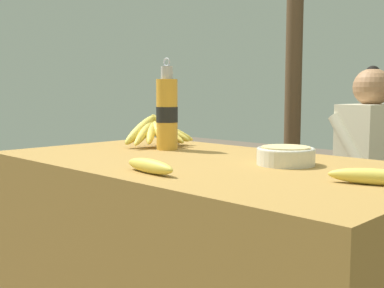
# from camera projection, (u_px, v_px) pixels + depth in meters

# --- Properties ---
(market_counter) EXTENTS (1.40, 0.79, 0.72)m
(market_counter) POSITION_uv_depth(u_px,v_px,m) (203.00, 269.00, 1.57)
(market_counter) COLOR olive
(market_counter) RESTS_ON ground_plane
(banana_bunch_ripe) EXTENTS (0.23, 0.33, 0.14)m
(banana_bunch_ripe) POSITION_uv_depth(u_px,v_px,m) (158.00, 130.00, 1.93)
(banana_bunch_ripe) COLOR #4C381E
(banana_bunch_ripe) RESTS_ON market_counter
(serving_bowl) EXTENTS (0.17, 0.17, 0.05)m
(serving_bowl) POSITION_uv_depth(u_px,v_px,m) (286.00, 155.00, 1.43)
(serving_bowl) COLOR silver
(serving_bowl) RESTS_ON market_counter
(water_bottle) EXTENTS (0.08, 0.08, 0.34)m
(water_bottle) POSITION_uv_depth(u_px,v_px,m) (167.00, 113.00, 1.80)
(water_bottle) COLOR gold
(water_bottle) RESTS_ON market_counter
(loose_banana_front) EXTENTS (0.20, 0.06, 0.04)m
(loose_banana_front) POSITION_uv_depth(u_px,v_px,m) (150.00, 166.00, 1.28)
(loose_banana_front) COLOR #E0C64C
(loose_banana_front) RESTS_ON market_counter
(loose_banana_side) EXTENTS (0.21, 0.11, 0.04)m
(loose_banana_side) POSITION_uv_depth(u_px,v_px,m) (374.00, 177.00, 1.12)
(loose_banana_side) COLOR #E0C64C
(loose_banana_side) RESTS_ON market_counter
(seated_vendor) EXTENTS (0.43, 0.41, 1.07)m
(seated_vendor) POSITION_uv_depth(u_px,v_px,m) (362.00, 157.00, 2.48)
(seated_vendor) COLOR #473828
(seated_vendor) RESTS_ON ground_plane
(support_post_near) EXTENTS (0.11, 0.11, 2.45)m
(support_post_near) POSITION_uv_depth(u_px,v_px,m) (294.00, 48.00, 3.23)
(support_post_near) COLOR #4C3823
(support_post_near) RESTS_ON ground_plane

